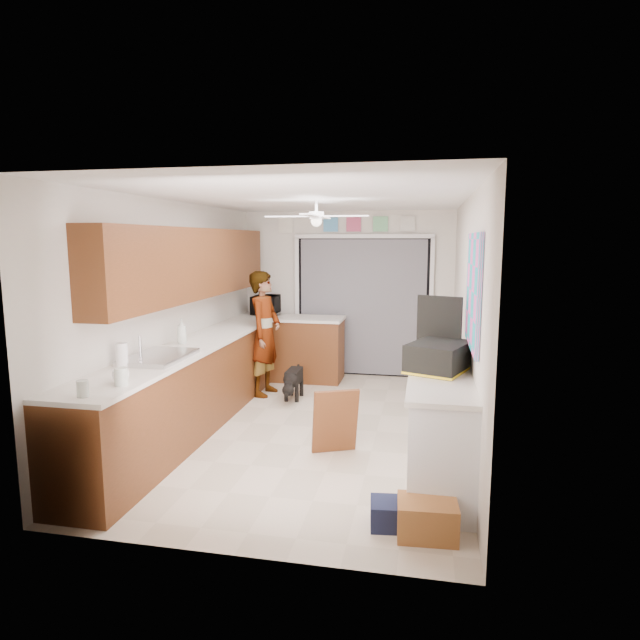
{
  "coord_description": "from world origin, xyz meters",
  "views": [
    {
      "loc": [
        1.2,
        -5.59,
        2.07
      ],
      "look_at": [
        0.0,
        0.4,
        1.15
      ],
      "focal_mm": 30.0,
      "sensor_mm": 36.0,
      "label": 1
    }
  ],
  "objects_px": {
    "paper_towel_roll": "(122,355)",
    "cardboard_box": "(427,519)",
    "dog": "(294,382)",
    "suitcase": "(439,357)",
    "cup": "(121,376)",
    "navy_crate": "(392,514)",
    "soap_bottle": "(182,331)",
    "man": "(265,333)",
    "microwave": "(266,305)"
  },
  "relations": [
    {
      "from": "paper_towel_roll",
      "to": "cardboard_box",
      "type": "distance_m",
      "value": 2.92
    },
    {
      "from": "cardboard_box",
      "to": "dog",
      "type": "distance_m",
      "value": 3.47
    },
    {
      "from": "suitcase",
      "to": "cup",
      "type": "bearing_deg",
      "value": -138.76
    },
    {
      "from": "suitcase",
      "to": "navy_crate",
      "type": "xyz_separation_m",
      "value": [
        -0.32,
        -0.99,
        -0.97
      ]
    },
    {
      "from": "soap_bottle",
      "to": "man",
      "type": "distance_m",
      "value": 1.49
    },
    {
      "from": "cup",
      "to": "dog",
      "type": "relative_size",
      "value": 0.23
    },
    {
      "from": "paper_towel_roll",
      "to": "man",
      "type": "bearing_deg",
      "value": 77.79
    },
    {
      "from": "soap_bottle",
      "to": "navy_crate",
      "type": "height_order",
      "value": "soap_bottle"
    },
    {
      "from": "suitcase",
      "to": "man",
      "type": "relative_size",
      "value": 0.35
    },
    {
      "from": "soap_bottle",
      "to": "paper_towel_roll",
      "type": "relative_size",
      "value": 1.26
    },
    {
      "from": "cardboard_box",
      "to": "navy_crate",
      "type": "distance_m",
      "value": 0.27
    },
    {
      "from": "man",
      "to": "microwave",
      "type": "bearing_deg",
      "value": 22.66
    },
    {
      "from": "microwave",
      "to": "cup",
      "type": "distance_m",
      "value": 4.09
    },
    {
      "from": "paper_towel_roll",
      "to": "cup",
      "type": "bearing_deg",
      "value": -59.76
    },
    {
      "from": "cup",
      "to": "man",
      "type": "relative_size",
      "value": 0.08
    },
    {
      "from": "paper_towel_roll",
      "to": "dog",
      "type": "bearing_deg",
      "value": 67.8
    },
    {
      "from": "soap_bottle",
      "to": "navy_crate",
      "type": "bearing_deg",
      "value": -34.89
    },
    {
      "from": "paper_towel_roll",
      "to": "dog",
      "type": "height_order",
      "value": "paper_towel_roll"
    },
    {
      "from": "suitcase",
      "to": "man",
      "type": "height_order",
      "value": "man"
    },
    {
      "from": "suitcase",
      "to": "man",
      "type": "bearing_deg",
      "value": 158.29
    },
    {
      "from": "cardboard_box",
      "to": "dog",
      "type": "relative_size",
      "value": 0.74
    },
    {
      "from": "suitcase",
      "to": "cardboard_box",
      "type": "xyz_separation_m",
      "value": [
        -0.07,
        -1.07,
        -0.93
      ]
    },
    {
      "from": "dog",
      "to": "cardboard_box",
      "type": "bearing_deg",
      "value": -60.97
    },
    {
      "from": "soap_bottle",
      "to": "dog",
      "type": "bearing_deg",
      "value": 52.89
    },
    {
      "from": "microwave",
      "to": "cup",
      "type": "height_order",
      "value": "microwave"
    },
    {
      "from": "microwave",
      "to": "man",
      "type": "xyz_separation_m",
      "value": [
        0.32,
        -1.11,
        -0.25
      ]
    },
    {
      "from": "soap_bottle",
      "to": "cardboard_box",
      "type": "height_order",
      "value": "soap_bottle"
    },
    {
      "from": "soap_bottle",
      "to": "suitcase",
      "type": "bearing_deg",
      "value": -14.36
    },
    {
      "from": "microwave",
      "to": "cardboard_box",
      "type": "height_order",
      "value": "microwave"
    },
    {
      "from": "dog",
      "to": "man",
      "type": "bearing_deg",
      "value": 162.25
    },
    {
      "from": "microwave",
      "to": "paper_towel_roll",
      "type": "relative_size",
      "value": 2.28
    },
    {
      "from": "paper_towel_roll",
      "to": "soap_bottle",
      "type": "bearing_deg",
      "value": 88.62
    },
    {
      "from": "dog",
      "to": "paper_towel_roll",
      "type": "bearing_deg",
      "value": -112.89
    },
    {
      "from": "microwave",
      "to": "navy_crate",
      "type": "relative_size",
      "value": 1.63
    },
    {
      "from": "microwave",
      "to": "navy_crate",
      "type": "distance_m",
      "value": 4.83
    },
    {
      "from": "cup",
      "to": "suitcase",
      "type": "height_order",
      "value": "suitcase"
    },
    {
      "from": "microwave",
      "to": "suitcase",
      "type": "height_order",
      "value": "microwave"
    },
    {
      "from": "soap_bottle",
      "to": "cup",
      "type": "height_order",
      "value": "soap_bottle"
    },
    {
      "from": "soap_bottle",
      "to": "microwave",
      "type": "bearing_deg",
      "value": 85.54
    },
    {
      "from": "suitcase",
      "to": "paper_towel_roll",
      "type": "bearing_deg",
      "value": -149.64
    },
    {
      "from": "cardboard_box",
      "to": "man",
      "type": "bearing_deg",
      "value": 124.34
    },
    {
      "from": "cardboard_box",
      "to": "cup",
      "type": "bearing_deg",
      "value": 176.02
    },
    {
      "from": "microwave",
      "to": "soap_bottle",
      "type": "relative_size",
      "value": 1.81
    },
    {
      "from": "cup",
      "to": "paper_towel_roll",
      "type": "relative_size",
      "value": 0.58
    },
    {
      "from": "cup",
      "to": "man",
      "type": "bearing_deg",
      "value": 84.75
    },
    {
      "from": "cardboard_box",
      "to": "navy_crate",
      "type": "height_order",
      "value": "cardboard_box"
    },
    {
      "from": "cup",
      "to": "dog",
      "type": "distance_m",
      "value": 3.03
    },
    {
      "from": "suitcase",
      "to": "dog",
      "type": "bearing_deg",
      "value": 154.02
    },
    {
      "from": "cup",
      "to": "suitcase",
      "type": "xyz_separation_m",
      "value": [
        2.49,
        0.9,
        0.07
      ]
    },
    {
      "from": "man",
      "to": "cardboard_box",
      "type": "bearing_deg",
      "value": -139.27
    }
  ]
}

